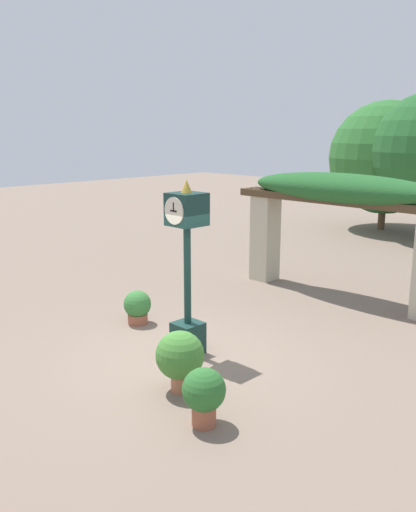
% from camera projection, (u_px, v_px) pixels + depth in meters
% --- Properties ---
extents(ground_plane, '(60.00, 60.00, 0.00)m').
position_uv_depth(ground_plane, '(179.00, 357.00, 9.43)').
color(ground_plane, '#7F6B5B').
extents(pedestal_clock, '(0.55, 0.60, 3.06)m').
position_uv_depth(pedestal_clock, '(187.00, 263.00, 9.24)').
color(pedestal_clock, '#14332D').
rests_on(pedestal_clock, ground).
extents(pergola, '(5.56, 1.17, 2.91)m').
position_uv_depth(pergola, '(341.00, 205.00, 12.37)').
color(pergola, '#BCB299').
rests_on(pergola, ground).
extents(potted_plant_near_left, '(0.74, 0.74, 0.95)m').
position_uv_depth(potted_plant_near_left, '(180.00, 357.00, 8.09)').
color(potted_plant_near_left, '#B26B4C').
rests_on(potted_plant_near_left, ground).
extents(potted_plant_near_right, '(0.59, 0.59, 0.81)m').
position_uv_depth(potted_plant_near_right, '(204.00, 393.00, 7.16)').
color(potted_plant_near_right, '#9E563D').
rests_on(potted_plant_near_right, ground).
extents(potted_plant_far_left, '(0.56, 0.56, 0.69)m').
position_uv_depth(potted_plant_far_left, '(137.00, 306.00, 11.00)').
color(potted_plant_far_left, '#9E563D').
rests_on(potted_plant_far_left, ground).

